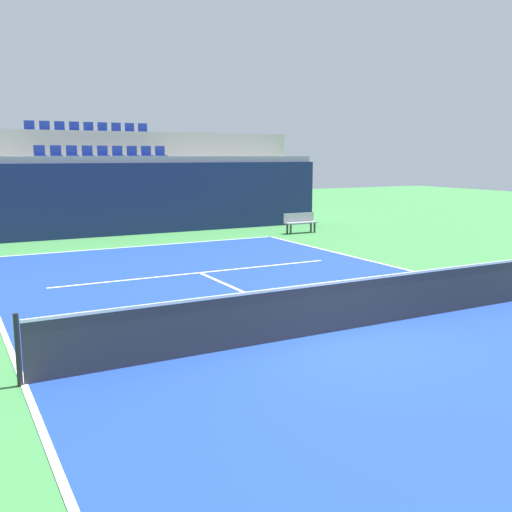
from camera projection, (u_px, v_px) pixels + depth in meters
ground_plane at (333, 332)px, 11.07m from camera, size 80.00×80.00×0.00m
court_surface at (333, 332)px, 11.07m from camera, size 11.00×24.00×0.01m
baseline_far at (140, 246)px, 21.44m from camera, size 11.00×0.10×0.00m
sideline_left at (24, 385)px, 8.52m from camera, size 0.10×24.00×0.00m
service_line_far at (200, 273)px, 16.62m from camera, size 8.26×0.10×0.00m
centre_service_line at (253, 296)px, 13.84m from camera, size 0.10×6.40×0.00m
back_wall at (114, 200)px, 24.10m from camera, size 19.23×0.30×2.97m
stands_tier_lower at (105, 194)px, 25.24m from camera, size 19.23×2.40×3.24m
stands_tier_upper at (92, 180)px, 27.23m from camera, size 19.23×2.40×4.34m
seating_row_lower at (103, 153)px, 25.03m from camera, size 5.56×0.44×0.44m
seating_row_upper at (89, 129)px, 26.93m from camera, size 5.56×0.44×0.44m
tennis_net at (334, 306)px, 10.98m from camera, size 11.08×0.08×1.07m
player_bench at (300, 221)px, 25.14m from camera, size 1.50×0.40×0.85m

